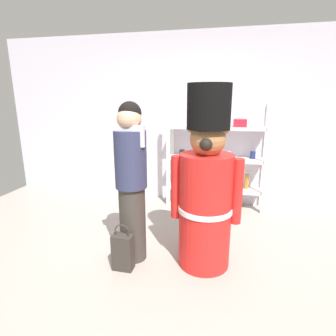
# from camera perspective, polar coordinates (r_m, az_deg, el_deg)

# --- Properties ---
(ground_plane) EXTENTS (6.40, 6.40, 0.00)m
(ground_plane) POSITION_cam_1_polar(r_m,az_deg,el_deg) (2.80, -2.31, -22.00)
(ground_plane) COLOR #9E9389
(back_wall) EXTENTS (6.40, 0.12, 2.60)m
(back_wall) POSITION_cam_1_polar(r_m,az_deg,el_deg) (4.42, 5.28, 9.77)
(back_wall) COLOR silver
(back_wall) RESTS_ON ground_plane
(merchandise_shelf) EXTENTS (1.46, 0.35, 1.56)m
(merchandise_shelf) POSITION_cam_1_polar(r_m,az_deg,el_deg) (4.24, 9.82, 2.57)
(merchandise_shelf) COLOR white
(merchandise_shelf) RESTS_ON ground_plane
(teddy_bear_guard) EXTENTS (0.69, 0.53, 1.78)m
(teddy_bear_guard) POSITION_cam_1_polar(r_m,az_deg,el_deg) (2.69, 7.81, -4.47)
(teddy_bear_guard) COLOR red
(teddy_bear_guard) RESTS_ON ground_plane
(person_shopper) EXTENTS (0.33, 0.32, 1.63)m
(person_shopper) POSITION_cam_1_polar(r_m,az_deg,el_deg) (2.77, -7.58, -2.28)
(person_shopper) COLOR #38332D
(person_shopper) RESTS_ON ground_plane
(shopping_bag) EXTENTS (0.20, 0.12, 0.48)m
(shopping_bag) POSITION_cam_1_polar(r_m,az_deg,el_deg) (2.88, -9.27, -16.63)
(shopping_bag) COLOR #332D28
(shopping_bag) RESTS_ON ground_plane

